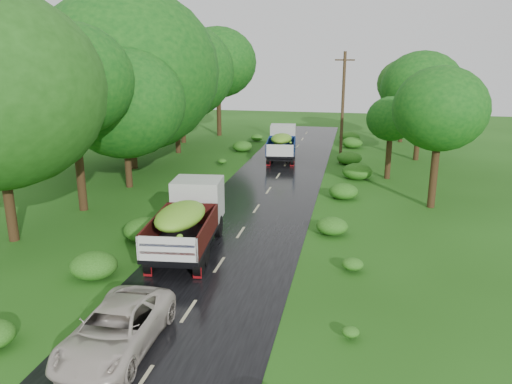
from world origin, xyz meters
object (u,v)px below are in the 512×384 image
(truck_far, at_px, (282,142))
(utility_pole, at_px, (343,107))
(truck_near, at_px, (189,216))
(car, at_px, (116,329))

(truck_far, xyz_separation_m, utility_pole, (4.88, -0.49, 3.03))
(truck_near, xyz_separation_m, utility_pole, (6.05, 19.97, 2.92))
(truck_near, height_order, truck_far, truck_near)
(utility_pole, bearing_deg, car, -91.03)
(truck_near, distance_m, truck_far, 20.50)
(car, bearing_deg, truck_far, 87.69)
(truck_near, relative_size, truck_far, 1.07)
(car, bearing_deg, utility_pole, 77.86)
(truck_far, bearing_deg, truck_near, -99.22)
(truck_near, xyz_separation_m, truck_far, (1.17, 20.46, -0.11))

